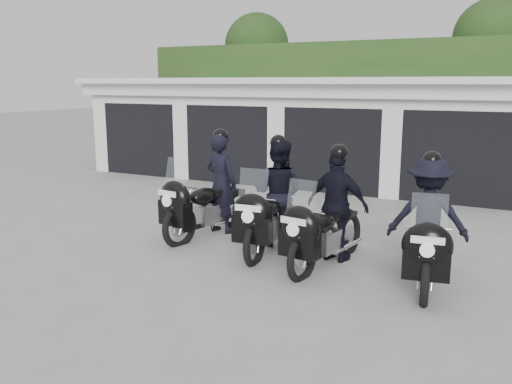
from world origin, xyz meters
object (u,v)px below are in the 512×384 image
at_px(police_bike_a, 209,193).
at_px(police_bike_d, 428,225).
at_px(police_bike_b, 274,200).
at_px(police_bike_c, 332,213).

xyz_separation_m(police_bike_a, police_bike_d, (4.05, -0.58, 0.01)).
relative_size(police_bike_b, police_bike_c, 1.04).
relative_size(police_bike_a, police_bike_b, 1.01).
relative_size(police_bike_b, police_bike_d, 1.05).
bearing_deg(police_bike_d, police_bike_a, 162.39).
bearing_deg(police_bike_b, police_bike_c, -20.91).
bearing_deg(police_bike_a, police_bike_b, 4.38).
xyz_separation_m(police_bike_a, police_bike_c, (2.57, -0.50, 0.01)).
bearing_deg(police_bike_d, police_bike_c, 167.47).
relative_size(police_bike_c, police_bike_d, 1.01).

